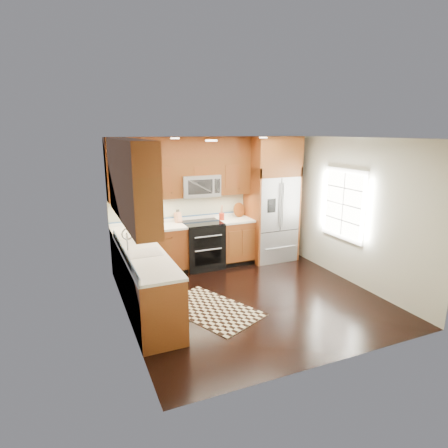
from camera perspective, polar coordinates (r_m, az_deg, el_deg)
name	(u,v)px	position (r m, az deg, el deg)	size (l,w,h in m)	color
ground	(251,297)	(6.39, 4.14, -11.09)	(4.00, 4.00, 0.00)	black
wall_back	(208,201)	(7.74, -2.46, 3.54)	(4.00, 0.02, 2.60)	#B4B7A4
wall_left	(124,235)	(5.36, -15.01, -1.68)	(0.02, 4.00, 2.60)	#B4B7A4
wall_right	(352,212)	(7.08, 18.89, 1.80)	(0.02, 4.00, 2.60)	#B4B7A4
window	(344,204)	(7.19, 17.77, 2.88)	(0.04, 1.10, 1.30)	white
base_cabinets	(164,265)	(6.60, -9.06, -6.17)	(2.85, 3.00, 0.90)	brown
countertop	(170,236)	(6.59, -8.27, -1.86)	(2.86, 3.01, 0.04)	white
upper_cabinets	(163,172)	(6.44, -9.32, 7.76)	(2.85, 3.00, 1.15)	brown
range	(203,245)	(7.56, -3.28, -3.23)	(0.76, 0.67, 0.95)	black
microwave	(199,186)	(7.41, -3.76, 5.87)	(0.76, 0.40, 0.42)	#B2B2B7
refrigerator	(272,199)	(7.97, 7.29, 3.76)	(0.98, 0.75, 2.60)	#B2B2B7
sink_faucet	(141,250)	(5.70, -12.52, -3.82)	(0.54, 0.44, 0.37)	#B2B2B7
rug	(211,309)	(5.98, -2.05, -12.82)	(0.93, 1.54, 0.01)	black
knife_block	(178,217)	(7.46, -7.04, 1.05)	(0.13, 0.15, 0.26)	tan
utensil_crock	(222,215)	(7.61, -0.36, 1.40)	(0.14, 0.14, 0.30)	#A32614
cutting_board	(239,216)	(7.91, 2.31, 1.18)	(0.31, 0.31, 0.02)	brown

